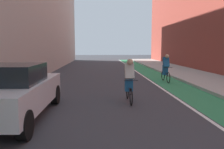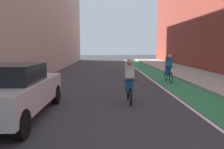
% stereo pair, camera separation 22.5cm
% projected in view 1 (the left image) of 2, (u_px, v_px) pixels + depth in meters
% --- Properties ---
extents(ground_plane, '(91.04, 91.04, 0.00)m').
position_uv_depth(ground_plane, '(110.00, 80.00, 14.02)').
color(ground_plane, '#38383D').
extents(bike_lane_paint, '(1.60, 41.38, 0.00)m').
position_uv_depth(bike_lane_paint, '(156.00, 76.00, 16.17)').
color(bike_lane_paint, '#2D8451').
rests_on(bike_lane_paint, ground).
extents(lane_divider_stripe, '(0.12, 41.38, 0.00)m').
position_uv_depth(lane_divider_stripe, '(143.00, 76.00, 16.13)').
color(lane_divider_stripe, white).
rests_on(lane_divider_stripe, ground).
extents(sidewalk_right, '(3.36, 41.38, 0.14)m').
position_uv_depth(sidewalk_right, '(192.00, 75.00, 16.29)').
color(sidewalk_right, '#A8A59E').
rests_on(sidewalk_right, ground).
extents(building_facade_right, '(2.40, 37.38, 10.77)m').
position_uv_depth(building_facade_right, '(221.00, 2.00, 17.81)').
color(building_facade_right, brown).
rests_on(building_facade_right, ground).
extents(parked_sedan_white, '(2.02, 4.35, 1.53)m').
position_uv_depth(parked_sedan_white, '(11.00, 91.00, 6.47)').
color(parked_sedan_white, silver).
rests_on(parked_sedan_white, ground).
extents(cyclist_trailing, '(0.48, 1.65, 1.58)m').
position_uv_depth(cyclist_trailing, '(129.00, 80.00, 8.43)').
color(cyclist_trailing, black).
rests_on(cyclist_trailing, ground).
extents(cyclist_far, '(0.48, 1.66, 1.58)m').
position_uv_depth(cyclist_far, '(166.00, 68.00, 13.41)').
color(cyclist_far, black).
rests_on(cyclist_far, ground).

